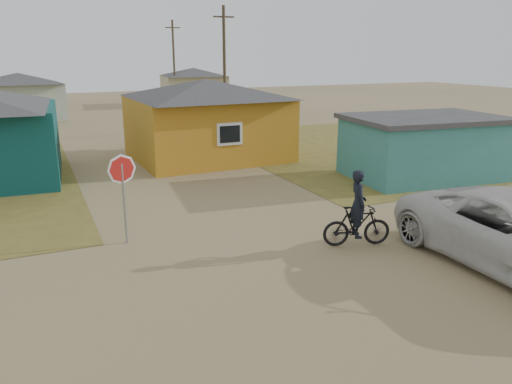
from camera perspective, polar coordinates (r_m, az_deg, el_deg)
ground at (r=12.10m, az=5.18°, el=-9.58°), size 120.00×120.00×0.00m
grass_ne at (r=30.18m, az=16.38°, el=5.28°), size 20.00×18.00×0.00m
house_yellow at (r=24.99m, az=-5.60°, el=8.42°), size 7.72×6.76×3.90m
shed_turquoise at (r=22.23m, az=18.57°, el=4.96°), size 6.71×4.93×2.60m
house_pale_west at (r=43.61m, az=-25.37°, el=9.92°), size 7.04×6.15×3.60m
house_beige_east at (r=51.95m, az=-7.12°, el=11.99°), size 6.95×6.05×3.60m
utility_pole_near at (r=33.69m, az=-3.63°, el=13.98°), size 1.40×0.20×8.00m
utility_pole_far at (r=49.23m, az=-9.35°, el=14.36°), size 1.40×0.20×8.00m
stop_sign at (r=13.95m, az=-15.02°, el=1.49°), size 0.83×0.13×2.53m
cyclist at (r=13.88m, az=11.49°, el=-3.00°), size 1.96×1.07×2.13m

